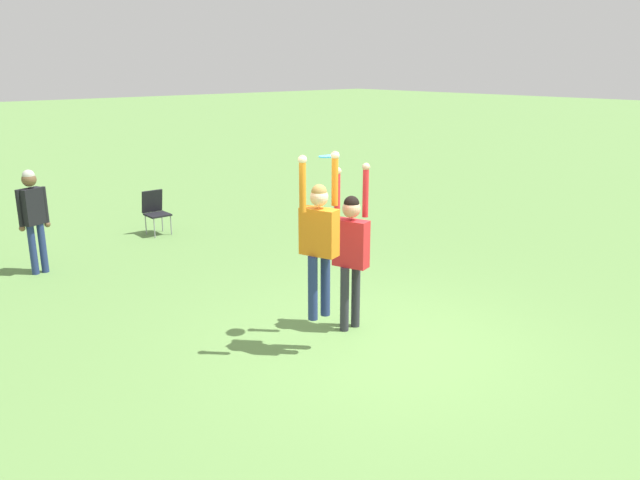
{
  "coord_description": "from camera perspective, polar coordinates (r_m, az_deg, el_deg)",
  "views": [
    {
      "loc": [
        -5.47,
        -5.13,
        3.52
      ],
      "look_at": [
        -0.27,
        0.69,
        1.3
      ],
      "focal_mm": 35.0,
      "sensor_mm": 36.0,
      "label": 1
    }
  ],
  "objects": [
    {
      "name": "ground_plane",
      "position": [
        8.28,
        4.68,
        -9.32
      ],
      "size": [
        120.0,
        120.0,
        0.0
      ],
      "primitive_type": "plane",
      "color": "#608C47"
    },
    {
      "name": "person_jumping",
      "position": [
        7.49,
        -0.08,
        0.61
      ],
      "size": [
        0.61,
        0.5,
        2.05
      ],
      "rotation": [
        0.0,
        0.0,
        1.87
      ],
      "color": "navy",
      "rests_on": "ground_plane"
    },
    {
      "name": "camping_chair_2",
      "position": [
        13.67,
        -14.85,
        2.78
      ],
      "size": [
        0.47,
        0.51,
        0.94
      ],
      "rotation": [
        0.0,
        0.0,
        3.11
      ],
      "color": "gray",
      "rests_on": "ground_plane"
    },
    {
      "name": "person_defending",
      "position": [
        8.27,
        2.85,
        -0.33
      ],
      "size": [
        0.62,
        0.51,
        2.26
      ],
      "rotation": [
        0.0,
        0.0,
        -1.27
      ],
      "color": "#2D2D38",
      "rests_on": "ground_plane"
    },
    {
      "name": "person_spectator_near",
      "position": [
        11.63,
        -24.76,
        2.37
      ],
      "size": [
        0.52,
        0.31,
        1.81
      ],
      "rotation": [
        0.0,
        0.0,
        0.35
      ],
      "color": "navy",
      "rests_on": "ground_plane"
    },
    {
      "name": "frisbee",
      "position": [
        7.75,
        0.84,
        7.66
      ],
      "size": [
        0.26,
        0.26,
        0.03
      ],
      "color": "#2D9EDB"
    }
  ]
}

